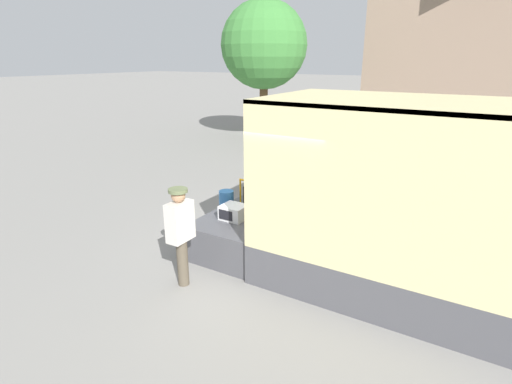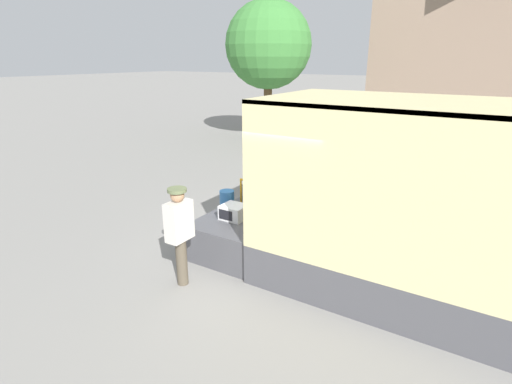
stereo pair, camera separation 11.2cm
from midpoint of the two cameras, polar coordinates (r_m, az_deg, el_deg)
ground_plane at (r=7.62m, az=2.84°, el=-8.83°), size 160.00×160.00×0.00m
tailgate_deck at (r=7.78m, az=-1.56°, el=-5.44°), size 1.36×2.25×0.68m
microwave at (r=7.38m, az=-3.61°, el=-2.89°), size 0.45×0.42×0.27m
portable_generator at (r=7.92m, az=-0.01°, el=-0.61°), size 0.62×0.42×0.59m
orange_bucket at (r=7.85m, az=-4.64°, el=-1.14°), size 0.29×0.29×0.38m
worker_person at (r=6.35m, az=-11.26°, el=-5.03°), size 0.29×0.44×1.64m
house_backdrop at (r=21.91m, az=28.73°, el=19.87°), size 8.53×7.02×9.42m
street_tree at (r=17.85m, az=0.96°, el=20.22°), size 3.64×3.64×5.85m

